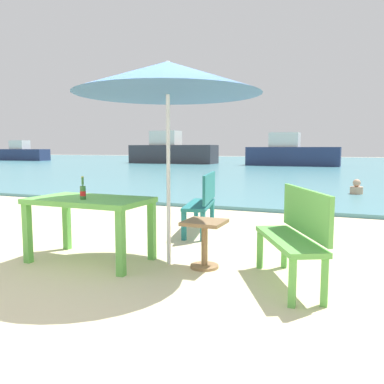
{
  "coord_description": "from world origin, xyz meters",
  "views": [
    {
      "loc": [
        2.25,
        -3.15,
        1.35
      ],
      "look_at": [
        -0.32,
        3.0,
        0.6
      ],
      "focal_mm": 36.9,
      "sensor_mm": 36.0,
      "label": 1
    }
  ],
  "objects_px": {
    "boat_sailboat": "(172,152)",
    "boat_tanker": "(23,153)",
    "patio_umbrella": "(168,78)",
    "picnic_table_green": "(90,207)",
    "beer_bottle_amber": "(83,191)",
    "side_table_wood": "(205,237)",
    "bench_teal_center": "(204,199)",
    "boat_ferry": "(291,154)",
    "swimmer_person": "(357,188)",
    "bench_green_left": "(296,231)"
  },
  "relations": [
    {
      "from": "boat_sailboat",
      "to": "boat_tanker",
      "type": "bearing_deg",
      "value": 176.63
    },
    {
      "from": "patio_umbrella",
      "to": "picnic_table_green",
      "type": "bearing_deg",
      "value": -163.93
    },
    {
      "from": "beer_bottle_amber",
      "to": "boat_sailboat",
      "type": "bearing_deg",
      "value": 113.59
    },
    {
      "from": "side_table_wood",
      "to": "bench_teal_center",
      "type": "relative_size",
      "value": 0.43
    },
    {
      "from": "picnic_table_green",
      "to": "boat_sailboat",
      "type": "bearing_deg",
      "value": 113.66
    },
    {
      "from": "bench_teal_center",
      "to": "boat_ferry",
      "type": "relative_size",
      "value": 0.19
    },
    {
      "from": "bench_teal_center",
      "to": "swimmer_person",
      "type": "distance_m",
      "value": 6.4
    },
    {
      "from": "beer_bottle_amber",
      "to": "boat_tanker",
      "type": "relative_size",
      "value": 0.05
    },
    {
      "from": "patio_umbrella",
      "to": "boat_tanker",
      "type": "distance_m",
      "value": 39.99
    },
    {
      "from": "boat_ferry",
      "to": "patio_umbrella",
      "type": "bearing_deg",
      "value": -84.49
    },
    {
      "from": "bench_green_left",
      "to": "boat_ferry",
      "type": "relative_size",
      "value": 0.19
    },
    {
      "from": "bench_teal_center",
      "to": "boat_ferry",
      "type": "height_order",
      "value": "boat_ferry"
    },
    {
      "from": "boat_tanker",
      "to": "swimmer_person",
      "type": "bearing_deg",
      "value": -30.99
    },
    {
      "from": "picnic_table_green",
      "to": "bench_green_left",
      "type": "bearing_deg",
      "value": 2.45
    },
    {
      "from": "picnic_table_green",
      "to": "boat_ferry",
      "type": "xyz_separation_m",
      "value": [
        -1.5,
        25.25,
        0.28
      ]
    },
    {
      "from": "side_table_wood",
      "to": "bench_green_left",
      "type": "bearing_deg",
      "value": -9.37
    },
    {
      "from": "picnic_table_green",
      "to": "boat_ferry",
      "type": "height_order",
      "value": "boat_ferry"
    },
    {
      "from": "bench_green_left",
      "to": "boat_sailboat",
      "type": "height_order",
      "value": "boat_sailboat"
    },
    {
      "from": "picnic_table_green",
      "to": "beer_bottle_amber",
      "type": "xyz_separation_m",
      "value": [
        0.03,
        -0.15,
        0.2
      ]
    },
    {
      "from": "side_table_wood",
      "to": "bench_green_left",
      "type": "height_order",
      "value": "bench_green_left"
    },
    {
      "from": "side_table_wood",
      "to": "swimmer_person",
      "type": "xyz_separation_m",
      "value": [
        1.56,
        7.71,
        -0.11
      ]
    },
    {
      "from": "boat_sailboat",
      "to": "swimmer_person",
      "type": "bearing_deg",
      "value": -51.56
    },
    {
      "from": "patio_umbrella",
      "to": "bench_green_left",
      "type": "distance_m",
      "value": 2.15
    },
    {
      "from": "swimmer_person",
      "to": "boat_sailboat",
      "type": "xyz_separation_m",
      "value": [
        -14.3,
        18.02,
        0.8
      ]
    },
    {
      "from": "side_table_wood",
      "to": "swimmer_person",
      "type": "bearing_deg",
      "value": 78.56
    },
    {
      "from": "bench_teal_center",
      "to": "swimmer_person",
      "type": "height_order",
      "value": "bench_teal_center"
    },
    {
      "from": "picnic_table_green",
      "to": "boat_tanker",
      "type": "distance_m",
      "value": 39.48
    },
    {
      "from": "boat_sailboat",
      "to": "boat_tanker",
      "type": "relative_size",
      "value": 1.31
    },
    {
      "from": "picnic_table_green",
      "to": "bench_green_left",
      "type": "xyz_separation_m",
      "value": [
        2.37,
        0.1,
        -0.11
      ]
    },
    {
      "from": "beer_bottle_amber",
      "to": "boat_tanker",
      "type": "xyz_separation_m",
      "value": [
        -28.81,
        27.16,
        -0.04
      ]
    },
    {
      "from": "side_table_wood",
      "to": "bench_teal_center",
      "type": "distance_m",
      "value": 1.85
    },
    {
      "from": "boat_sailboat",
      "to": "picnic_table_green",
      "type": "bearing_deg",
      "value": -66.34
    },
    {
      "from": "bench_green_left",
      "to": "swimmer_person",
      "type": "relative_size",
      "value": 3.01
    },
    {
      "from": "bench_teal_center",
      "to": "boat_sailboat",
      "type": "xyz_separation_m",
      "value": [
        -12.07,
        24.01,
        0.5
      ]
    },
    {
      "from": "swimmer_person",
      "to": "boat_tanker",
      "type": "xyz_separation_m",
      "value": [
        -31.7,
        19.04,
        0.57
      ]
    },
    {
      "from": "boat_ferry",
      "to": "bench_green_left",
      "type": "bearing_deg",
      "value": -81.25
    },
    {
      "from": "boat_tanker",
      "to": "bench_teal_center",
      "type": "bearing_deg",
      "value": -40.35
    },
    {
      "from": "boat_sailboat",
      "to": "boat_ferry",
      "type": "bearing_deg",
      "value": -4.28
    },
    {
      "from": "bench_teal_center",
      "to": "boat_tanker",
      "type": "height_order",
      "value": "boat_tanker"
    },
    {
      "from": "beer_bottle_amber",
      "to": "boat_ferry",
      "type": "xyz_separation_m",
      "value": [
        -1.53,
        25.4,
        0.08
      ]
    },
    {
      "from": "boat_sailboat",
      "to": "boat_ferry",
      "type": "relative_size",
      "value": 1.13
    },
    {
      "from": "patio_umbrella",
      "to": "boat_ferry",
      "type": "bearing_deg",
      "value": 95.51
    },
    {
      "from": "swimmer_person",
      "to": "boat_ferry",
      "type": "relative_size",
      "value": 0.06
    },
    {
      "from": "bench_teal_center",
      "to": "side_table_wood",
      "type": "bearing_deg",
      "value": -68.62
    },
    {
      "from": "swimmer_person",
      "to": "patio_umbrella",
      "type": "bearing_deg",
      "value": -104.54
    },
    {
      "from": "beer_bottle_amber",
      "to": "bench_teal_center",
      "type": "height_order",
      "value": "beer_bottle_amber"
    },
    {
      "from": "side_table_wood",
      "to": "boat_tanker",
      "type": "relative_size",
      "value": 0.1
    },
    {
      "from": "boat_ferry",
      "to": "swimmer_person",
      "type": "bearing_deg",
      "value": -75.67
    },
    {
      "from": "picnic_table_green",
      "to": "patio_umbrella",
      "type": "relative_size",
      "value": 0.61
    },
    {
      "from": "patio_umbrella",
      "to": "bench_teal_center",
      "type": "distance_m",
      "value": 2.35
    }
  ]
}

